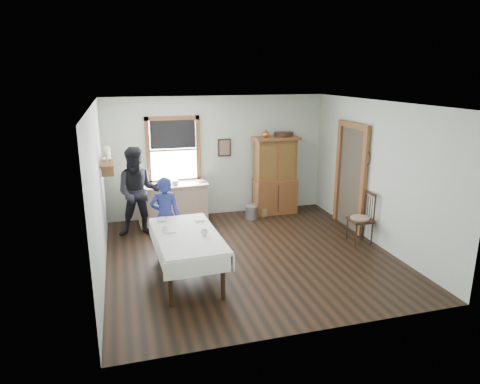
# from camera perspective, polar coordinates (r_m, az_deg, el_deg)

# --- Properties ---
(room) EXTENTS (5.01, 5.01, 2.70)m
(room) POSITION_cam_1_polar(r_m,az_deg,el_deg) (7.38, 1.35, 1.25)
(room) COLOR black
(room) RESTS_ON ground
(window) EXTENTS (1.18, 0.07, 1.48)m
(window) POSITION_cam_1_polar(r_m,az_deg,el_deg) (9.49, -8.89, 6.06)
(window) COLOR white
(window) RESTS_ON room
(doorway) EXTENTS (0.09, 1.14, 2.22)m
(doorway) POSITION_cam_1_polar(r_m,az_deg,el_deg) (9.16, 14.59, 2.38)
(doorway) COLOR #433C30
(doorway) RESTS_ON room
(wall_shelf) EXTENTS (0.24, 1.00, 0.44)m
(wall_shelf) POSITION_cam_1_polar(r_m,az_deg,el_deg) (8.53, -17.27, 4.04)
(wall_shelf) COLOR brown
(wall_shelf) RESTS_ON room
(framed_picture) EXTENTS (0.30, 0.04, 0.40)m
(framed_picture) POSITION_cam_1_polar(r_m,az_deg,el_deg) (9.70, -2.08, 5.93)
(framed_picture) COLOR #331E12
(framed_picture) RESTS_ON room
(rug_beater) EXTENTS (0.01, 0.27, 0.27)m
(rug_beater) POSITION_cam_1_polar(r_m,az_deg,el_deg) (8.59, 16.64, 5.17)
(rug_beater) COLOR black
(rug_beater) RESTS_ON room
(work_counter) EXTENTS (1.54, 0.66, 0.87)m
(work_counter) POSITION_cam_1_polar(r_m,az_deg,el_deg) (9.44, -8.96, -1.50)
(work_counter) COLOR tan
(work_counter) RESTS_ON room
(china_hutch) EXTENTS (1.06, 0.52, 1.79)m
(china_hutch) POSITION_cam_1_polar(r_m,az_deg,el_deg) (9.89, 4.73, 2.19)
(china_hutch) COLOR brown
(china_hutch) RESTS_ON room
(dining_table) EXTENTS (1.07, 1.92, 0.75)m
(dining_table) POSITION_cam_1_polar(r_m,az_deg,el_deg) (6.92, -6.98, -8.43)
(dining_table) COLOR white
(dining_table) RESTS_ON room
(spindle_chair) EXTENTS (0.47, 0.47, 1.00)m
(spindle_chair) POSITION_cam_1_polar(r_m,az_deg,el_deg) (8.55, 15.76, -3.29)
(spindle_chair) COLOR #331E12
(spindle_chair) RESTS_ON room
(pail) EXTENTS (0.34, 0.34, 0.30)m
(pail) POSITION_cam_1_polar(r_m,az_deg,el_deg) (9.63, 1.53, -2.75)
(pail) COLOR #9DA0A6
(pail) RESTS_ON room
(wicker_basket) EXTENTS (0.38, 0.33, 0.19)m
(wicker_basket) POSITION_cam_1_polar(r_m,az_deg,el_deg) (9.92, 3.37, -2.54)
(wicker_basket) COLOR tan
(wicker_basket) RESTS_ON room
(woman_blue) EXTENTS (0.51, 0.35, 1.33)m
(woman_blue) POSITION_cam_1_polar(r_m,az_deg,el_deg) (7.77, -9.94, -3.53)
(woman_blue) COLOR navy
(woman_blue) RESTS_ON room
(figure_dark) EXTENTS (0.87, 0.71, 1.67)m
(figure_dark) POSITION_cam_1_polar(r_m,az_deg,el_deg) (8.70, -13.37, -0.44)
(figure_dark) COLOR black
(figure_dark) RESTS_ON room
(table_cup_a) EXTENTS (0.13, 0.13, 0.09)m
(table_cup_a) POSITION_cam_1_polar(r_m,az_deg,el_deg) (6.66, -4.79, -5.41)
(table_cup_a) COLOR white
(table_cup_a) RESTS_ON dining_table
(table_cup_b) EXTENTS (0.10, 0.10, 0.09)m
(table_cup_b) POSITION_cam_1_polar(r_m,az_deg,el_deg) (6.85, -9.96, -4.99)
(table_cup_b) COLOR white
(table_cup_b) RESTS_ON dining_table
(table_bowl) EXTENTS (0.21, 0.21, 0.05)m
(table_bowl) POSITION_cam_1_polar(r_m,az_deg,el_deg) (7.39, -10.40, -3.63)
(table_bowl) COLOR white
(table_bowl) RESTS_ON dining_table
(counter_book) EXTENTS (0.22, 0.25, 0.02)m
(counter_book) POSITION_cam_1_polar(r_m,az_deg,el_deg) (9.44, -5.70, 1.40)
(counter_book) COLOR brown
(counter_book) RESTS_ON work_counter
(counter_bowl) EXTENTS (0.22, 0.22, 0.07)m
(counter_bowl) POSITION_cam_1_polar(r_m,az_deg,el_deg) (9.20, -10.12, 1.02)
(counter_bowl) COLOR white
(counter_bowl) RESTS_ON work_counter
(shelf_bowl) EXTENTS (0.22, 0.22, 0.05)m
(shelf_bowl) POSITION_cam_1_polar(r_m,az_deg,el_deg) (8.53, -17.28, 4.21)
(shelf_bowl) COLOR white
(shelf_bowl) RESTS_ON wall_shelf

